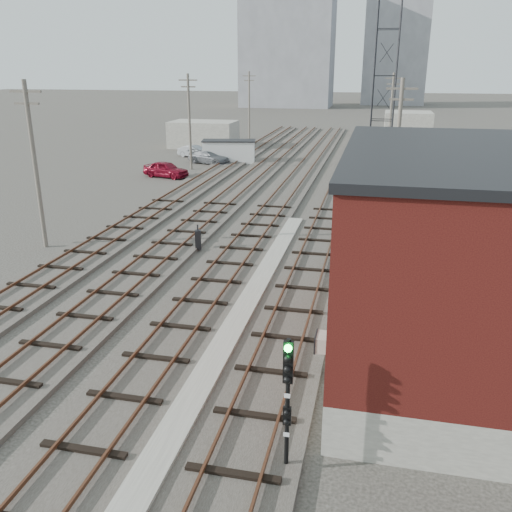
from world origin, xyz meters
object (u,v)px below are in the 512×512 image
(signal_mast, at_px, (287,398))
(car_red, at_px, (166,169))
(site_trailer, at_px, (229,151))
(car_grey, at_px, (209,157))
(car_silver, at_px, (195,151))
(switch_stand, at_px, (198,239))

(signal_mast, height_order, car_red, signal_mast)
(site_trailer, xyz_separation_m, car_grey, (-1.81, -1.20, -0.49))
(signal_mast, relative_size, site_trailer, 0.62)
(car_silver, bearing_deg, site_trailer, -99.80)
(switch_stand, relative_size, site_trailer, 0.24)
(signal_mast, distance_m, switch_stand, 17.69)
(site_trailer, height_order, car_silver, site_trailer)
(car_red, bearing_deg, car_silver, 19.63)
(signal_mast, bearing_deg, site_trailer, 107.04)
(site_trailer, relative_size, car_grey, 1.25)
(site_trailer, bearing_deg, switch_stand, -89.42)
(site_trailer, bearing_deg, car_silver, 140.75)
(car_red, distance_m, car_grey, 8.10)
(site_trailer, distance_m, car_silver, 5.26)
(switch_stand, height_order, car_silver, switch_stand)
(car_red, height_order, car_silver, car_red)
(car_red, xyz_separation_m, car_grey, (1.67, 7.93, -0.04))
(car_red, relative_size, car_grey, 0.91)
(switch_stand, distance_m, car_silver, 32.77)
(signal_mast, relative_size, car_grey, 0.78)
(switch_stand, bearing_deg, car_silver, 93.25)
(switch_stand, distance_m, car_red, 21.62)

